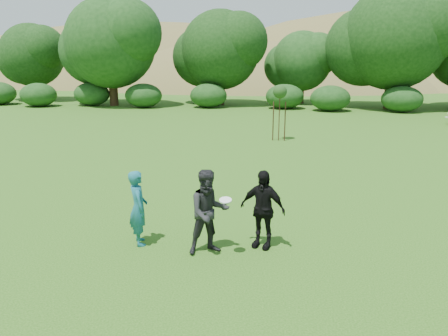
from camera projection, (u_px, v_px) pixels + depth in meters
The scene contains 8 objects.
ground at pixel (206, 246), 10.18m from camera, with size 120.00×120.00×0.00m, color #19470C.
player_teal at pixel (138, 208), 10.09m from camera, with size 0.65×0.43×1.78m, color #185F6E.
player_grey at pixel (209, 212), 9.61m from camera, with size 0.93×0.73×1.92m, color black.
player_black at pixel (262, 209), 9.92m from camera, with size 1.08×0.45×1.84m, color black.
frisbee at pixel (225, 200), 9.29m from camera, with size 0.27×0.27×0.08m.
sapling at pixel (280, 93), 21.94m from camera, with size 0.70×0.70×2.85m.
hillside at pixel (272, 147), 78.85m from camera, with size 150.00×72.00×52.00m.
tree_row at pixel (306, 47), 35.98m from camera, with size 53.92×10.38×9.62m.
Camera 1 is at (1.73, -9.23, 4.34)m, focal length 35.00 mm.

